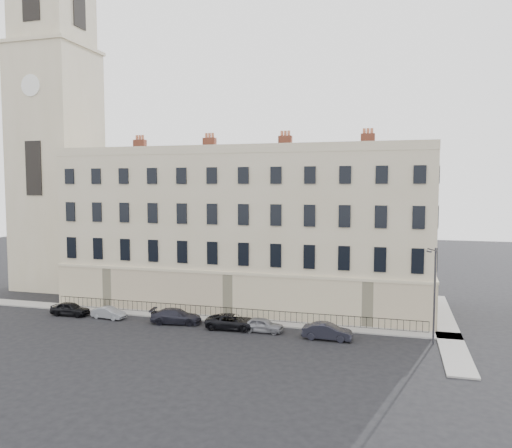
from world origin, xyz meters
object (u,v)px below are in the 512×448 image
at_px(car_a, 70,309).
at_px(car_f, 327,331).
at_px(car_d, 232,322).
at_px(streetlamp, 434,291).
at_px(car_c, 176,316).
at_px(car_b, 109,313).
at_px(car_e, 262,325).

distance_m(car_a, car_f, 24.08).
relative_size(car_d, streetlamp, 0.60).
bearing_deg(car_c, car_a, 81.81).
relative_size(car_f, streetlamp, 0.53).
relative_size(car_a, car_c, 0.82).
xyz_separation_m(car_a, car_c, (10.67, 0.16, 0.02)).
xyz_separation_m(car_b, car_c, (6.63, 0.15, 0.12)).
bearing_deg(car_a, car_e, -91.40).
bearing_deg(car_a, streetlamp, -90.34).
distance_m(car_e, streetlamp, 13.82).
height_order(car_b, car_f, car_f).
bearing_deg(streetlamp, car_d, 156.00).
bearing_deg(car_b, car_e, -84.65).
bearing_deg(car_c, streetlamp, -99.12).
bearing_deg(car_e, car_c, 87.03).
bearing_deg(car_c, car_f, -103.27).
bearing_deg(car_f, car_c, 87.04).
bearing_deg(car_b, streetlamp, -83.32).
bearing_deg(car_a, car_c, -89.73).
height_order(car_b, car_c, car_c).
bearing_deg(car_e, car_b, 89.00).
height_order(car_d, streetlamp, streetlamp).
bearing_deg(car_d, car_c, 83.96).
xyz_separation_m(car_d, streetlamp, (16.05, 0.25, 3.49)).
xyz_separation_m(car_c, car_d, (5.26, -0.27, -0.03)).
distance_m(car_c, car_e, 7.96).
height_order(car_c, streetlamp, streetlamp).
distance_m(car_a, car_c, 10.67).
bearing_deg(streetlamp, car_c, 155.04).
distance_m(car_d, car_f, 8.16).
bearing_deg(car_c, car_b, 82.22).
bearing_deg(streetlamp, car_e, 156.82).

